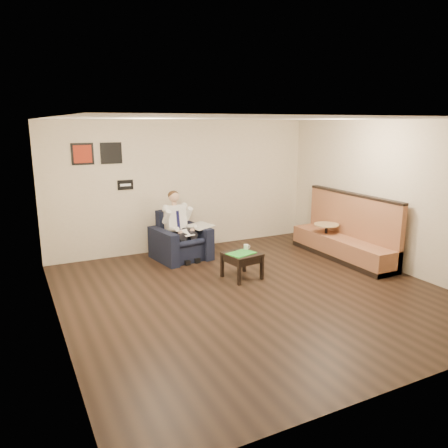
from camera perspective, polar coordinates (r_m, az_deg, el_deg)
name	(u,v)px	position (r m, az deg, el deg)	size (l,w,h in m)	color
ground	(253,292)	(7.32, 3.84, -8.90)	(6.00, 6.00, 0.00)	black
wall_back	(185,186)	(9.59, -5.18, 5.01)	(6.00, 0.02, 2.80)	beige
wall_front	(410,262)	(4.68, 23.12, -4.62)	(6.00, 0.02, 2.80)	beige
wall_left	(53,230)	(6.01, -21.44, -0.71)	(0.02, 6.00, 2.80)	beige
wall_right	(392,196)	(8.82, 21.07, 3.48)	(0.02, 6.00, 2.80)	beige
ceiling	(256,119)	(6.79, 4.21, 13.57)	(6.00, 6.00, 0.02)	white
seating_sign	(125,185)	(9.17, -12.76, 5.01)	(0.32, 0.02, 0.20)	black
art_print_left	(83,154)	(8.95, -17.99, 8.69)	(0.42, 0.03, 0.42)	#A12813
art_print_right	(111,153)	(9.05, -14.52, 8.95)	(0.42, 0.03, 0.42)	black
armchair	(181,236)	(8.96, -5.68, -1.55)	(1.00, 1.00, 0.97)	black
seated_man	(184,229)	(8.81, -5.30, -0.59)	(0.63, 0.95, 1.33)	white
lap_papers	(186,233)	(8.74, -4.94, -1.16)	(0.22, 0.32, 0.01)	white
newspaper	(200,226)	(9.04, -3.15, -0.24)	(0.42, 0.53, 0.01)	silver
side_table	(242,266)	(7.88, 2.35, -5.45)	(0.57, 0.57, 0.47)	black
green_folder	(241,253)	(7.77, 2.28, -3.85)	(0.47, 0.33, 0.01)	green
coffee_mug	(246,247)	(8.00, 2.89, -3.04)	(0.09, 0.09, 0.10)	white
smartphone	(239,250)	(7.97, 1.93, -3.44)	(0.15, 0.07, 0.01)	black
banquette	(343,227)	(9.23, 15.31, -0.39)	(0.62, 2.58, 1.32)	#925838
cafe_table	(326,239)	(9.56, 13.15, -1.89)	(0.52, 0.52, 0.65)	tan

